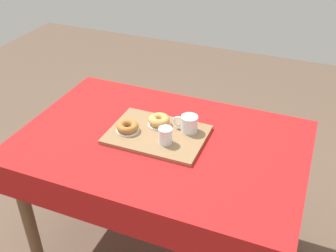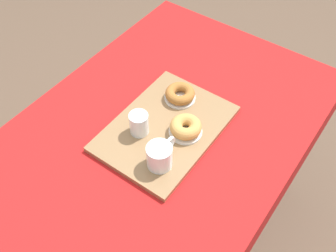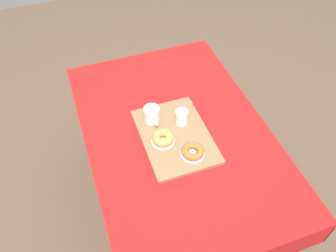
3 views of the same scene
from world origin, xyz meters
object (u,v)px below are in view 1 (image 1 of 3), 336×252
object	(u,v)px
sugar_donut_left	(159,120)
donut_plate_right	(128,130)
serving_tray	(157,135)
tea_mug_left	(189,124)
dining_table	(161,156)
water_glass_near	(165,136)
sugar_donut_right	(128,126)
donut_plate_left	(159,124)

from	to	relation	value
sugar_donut_left	donut_plate_right	size ratio (longest dim) A/B	0.95
serving_tray	tea_mug_left	distance (m)	0.16
dining_table	water_glass_near	size ratio (longest dim) A/B	17.18
dining_table	sugar_donut_right	xyz separation A→B (m)	(-0.17, -0.02, 0.14)
sugar_donut_left	sugar_donut_right	size ratio (longest dim) A/B	1.00
sugar_donut_right	dining_table	bearing A→B (deg)	5.30
water_glass_near	tea_mug_left	bearing A→B (deg)	63.77
sugar_donut_left	donut_plate_right	xyz separation A→B (m)	(-0.12, -0.11, -0.02)
serving_tray	sugar_donut_left	distance (m)	0.08
donut_plate_left	sugar_donut_right	world-z (taller)	sugar_donut_right
water_glass_near	donut_plate_right	distance (m)	0.21
donut_plate_right	sugar_donut_left	bearing A→B (deg)	41.29
dining_table	donut_plate_right	world-z (taller)	donut_plate_right
serving_tray	tea_mug_left	xyz separation A→B (m)	(0.13, 0.08, 0.05)
donut_plate_left	water_glass_near	bearing A→B (deg)	-55.97
water_glass_near	donut_plate_right	world-z (taller)	water_glass_near
water_glass_near	donut_plate_left	xyz separation A→B (m)	(-0.09, 0.13, -0.03)
tea_mug_left	donut_plate_right	world-z (taller)	tea_mug_left
dining_table	water_glass_near	bearing A→B (deg)	-44.28
serving_tray	water_glass_near	world-z (taller)	water_glass_near
sugar_donut_left	donut_plate_right	distance (m)	0.16
dining_table	serving_tray	bearing A→B (deg)	143.87
serving_tray	sugar_donut_right	world-z (taller)	sugar_donut_right
water_glass_near	sugar_donut_left	size ratio (longest dim) A/B	0.74
dining_table	tea_mug_left	world-z (taller)	tea_mug_left
tea_mug_left	water_glass_near	bearing A→B (deg)	-116.23
dining_table	water_glass_near	xyz separation A→B (m)	(0.04, -0.04, 0.15)
sugar_donut_left	donut_plate_right	bearing A→B (deg)	-138.71
sugar_donut_right	tea_mug_left	bearing A→B (deg)	22.23
donut_plate_left	donut_plate_right	size ratio (longest dim) A/B	1.00
dining_table	tea_mug_left	bearing A→B (deg)	42.35
dining_table	water_glass_near	distance (m)	0.16
tea_mug_left	water_glass_near	xyz separation A→B (m)	(-0.07, -0.13, -0.00)
dining_table	serving_tray	xyz separation A→B (m)	(-0.03, 0.02, 0.10)
donut_plate_left	sugar_donut_right	xyz separation A→B (m)	(-0.12, -0.11, 0.02)
tea_mug_left	sugar_donut_left	world-z (taller)	tea_mug_left
dining_table	tea_mug_left	size ratio (longest dim) A/B	11.02
donut_plate_right	sugar_donut_right	distance (m)	0.02
water_glass_near	sugar_donut_left	bearing A→B (deg)	124.03
water_glass_near	sugar_donut_left	distance (m)	0.16
water_glass_near	donut_plate_right	size ratio (longest dim) A/B	0.70
tea_mug_left	donut_plate_left	distance (m)	0.16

